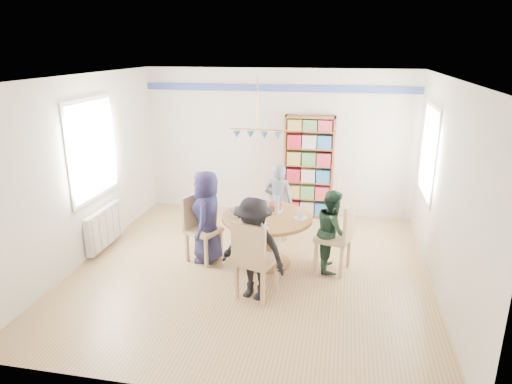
% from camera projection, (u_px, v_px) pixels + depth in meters
% --- Properties ---
extents(ground, '(5.00, 5.00, 0.00)m').
position_uv_depth(ground, '(251.00, 270.00, 6.57)').
color(ground, tan).
extents(room_shell, '(5.00, 5.00, 5.00)m').
position_uv_depth(room_shell, '(245.00, 144.00, 6.93)').
color(room_shell, white).
rests_on(room_shell, ground).
extents(radiator, '(0.12, 1.00, 0.60)m').
position_uv_depth(radiator, '(105.00, 227.00, 7.19)').
color(radiator, silver).
rests_on(radiator, ground).
extents(dining_table, '(1.30, 1.30, 0.75)m').
position_uv_depth(dining_table, '(267.00, 229.00, 6.59)').
color(dining_table, olive).
rests_on(dining_table, ground).
extents(chair_left, '(0.57, 0.57, 1.00)m').
position_uv_depth(chair_left, '(199.00, 225.00, 6.76)').
color(chair_left, '#D3AD81').
rests_on(chair_left, ground).
extents(chair_right, '(0.56, 0.56, 1.04)m').
position_uv_depth(chair_right, '(340.00, 234.00, 6.37)').
color(chair_right, '#D3AD81').
rests_on(chair_right, ground).
extents(chair_far, '(0.41, 0.41, 0.86)m').
position_uv_depth(chair_far, '(278.00, 210.00, 7.60)').
color(chair_far, '#D3AD81').
rests_on(chair_far, ground).
extents(chair_near, '(0.58, 0.58, 1.05)m').
position_uv_depth(chair_near, '(253.00, 257.00, 5.66)').
color(chair_near, '#D3AD81').
rests_on(chair_near, ground).
extents(person_left, '(0.49, 0.71, 1.38)m').
position_uv_depth(person_left, '(207.00, 216.00, 6.68)').
color(person_left, '#1B1A3A').
rests_on(person_left, ground).
extents(person_right, '(0.51, 0.62, 1.18)m').
position_uv_depth(person_right, '(332.00, 230.00, 6.44)').
color(person_right, '#193324').
rests_on(person_right, ground).
extents(person_far, '(0.48, 0.32, 1.29)m').
position_uv_depth(person_far, '(278.00, 202.00, 7.42)').
color(person_far, gray).
rests_on(person_far, ground).
extents(person_near, '(0.97, 0.72, 1.34)m').
position_uv_depth(person_near, '(253.00, 249.00, 5.67)').
color(person_near, black).
rests_on(person_near, ground).
extents(bookshelf, '(0.90, 0.27, 1.89)m').
position_uv_depth(bookshelf, '(309.00, 168.00, 8.36)').
color(bookshelf, brown).
rests_on(bookshelf, ground).
extents(tableware, '(1.15, 1.15, 0.30)m').
position_uv_depth(tableware, '(266.00, 211.00, 6.54)').
color(tableware, white).
rests_on(tableware, dining_table).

